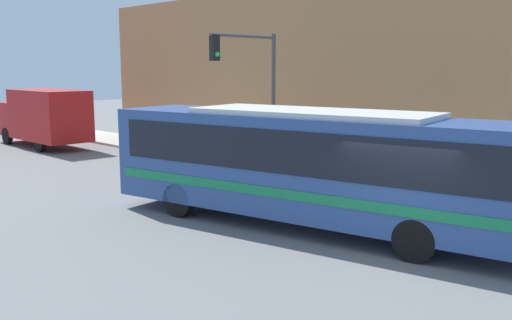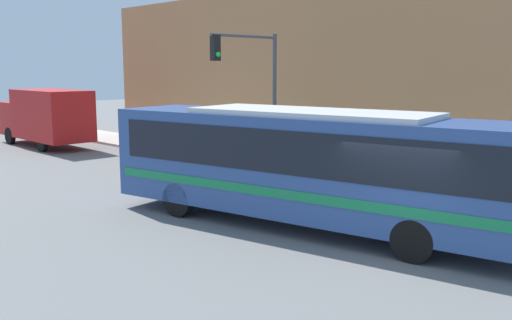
{
  "view_description": "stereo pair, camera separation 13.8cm",
  "coord_description": "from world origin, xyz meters",
  "views": [
    {
      "loc": [
        -11.0,
        -6.27,
        4.1
      ],
      "look_at": [
        1.1,
        5.96,
        1.31
      ],
      "focal_mm": 40.0,
      "sensor_mm": 36.0,
      "label": 1
    },
    {
      "loc": [
        -10.9,
        -6.36,
        4.1
      ],
      "look_at": [
        1.1,
        5.96,
        1.31
      ],
      "focal_mm": 40.0,
      "sensor_mm": 36.0,
      "label": 2
    }
  ],
  "objects": [
    {
      "name": "ground_plane",
      "position": [
        0.0,
        0.0,
        0.0
      ],
      "size": [
        120.0,
        120.0,
        0.0
      ],
      "primitive_type": "plane",
      "color": "slate"
    },
    {
      "name": "sidewalk",
      "position": [
        5.97,
        20.0,
        0.06
      ],
      "size": [
        2.94,
        70.0,
        0.13
      ],
      "color": "#B7B2A8",
      "rests_on": "ground_plane"
    },
    {
      "name": "building_facade",
      "position": [
        10.44,
        12.42,
        3.77
      ],
      "size": [
        6.0,
        22.83,
        7.55
      ],
      "color": "#B27A4C",
      "rests_on": "ground_plane"
    },
    {
      "name": "city_bus",
      "position": [
        0.1,
        2.97,
        1.76
      ],
      "size": [
        4.62,
        11.7,
        3.05
      ],
      "rotation": [
        0.0,
        0.0,
        0.19
      ],
      "color": "#2D4C8C",
      "rests_on": "ground_plane"
    },
    {
      "name": "delivery_truck",
      "position": [
        1.99,
        22.66,
        1.63
      ],
      "size": [
        2.3,
        6.96,
        2.99
      ],
      "color": "#B21919",
      "rests_on": "ground_plane"
    },
    {
      "name": "fire_hydrant",
      "position": [
        5.1,
        4.07,
        0.53
      ],
      "size": [
        0.25,
        0.34,
        0.82
      ],
      "color": "gold",
      "rests_on": "sidewalk"
    },
    {
      "name": "traffic_light_pole",
      "position": [
        4.13,
        9.19,
        3.75
      ],
      "size": [
        3.28,
        0.35,
        5.27
      ],
      "color": "#47474C",
      "rests_on": "sidewalk"
    },
    {
      "name": "pedestrian_near_corner",
      "position": [
        5.93,
        10.37,
        1.01
      ],
      "size": [
        0.34,
        0.34,
        1.74
      ],
      "color": "#23283D",
      "rests_on": "sidewalk"
    }
  ]
}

